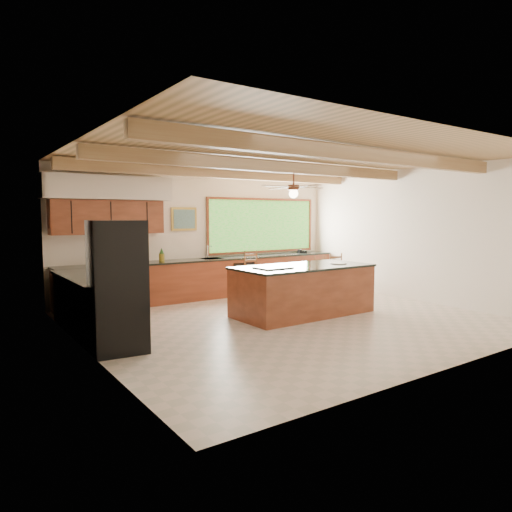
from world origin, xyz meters
TOP-DOWN VIEW (x-y plane):
  - ground at (0.00, 0.00)m, footprint 7.20×7.20m
  - room_shell at (-0.17, 0.65)m, footprint 7.27×6.54m
  - counter_run at (-0.82, 2.52)m, footprint 7.12×3.10m
  - island at (0.54, 0.24)m, footprint 2.76×1.32m
  - refrigerator at (-3.22, -0.13)m, footprint 0.80×0.78m
  - bar_stool_a at (0.70, 2.39)m, footprint 0.43×0.43m
  - bar_stool_b at (2.06, 1.55)m, footprint 0.35×0.35m
  - bar_stool_c at (2.27, 1.64)m, footprint 0.45×0.45m
  - bar_stool_d at (2.67, 1.55)m, footprint 0.46×0.46m

SIDE VIEW (x-z plane):
  - ground at x=0.00m, z-range 0.00..0.00m
  - counter_run at x=-0.82m, z-range -0.15..1.08m
  - island at x=0.54m, z-range -0.01..0.97m
  - bar_stool_c at x=2.27m, z-range 0.09..1.04m
  - bar_stool_b at x=2.06m, z-range 0.09..1.07m
  - bar_stool_d at x=2.67m, z-range 0.09..1.12m
  - bar_stool_a at x=0.70m, z-range 0.10..1.22m
  - refrigerator at x=-3.22m, z-range 0.00..1.87m
  - room_shell at x=-0.17m, z-range 0.70..3.72m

